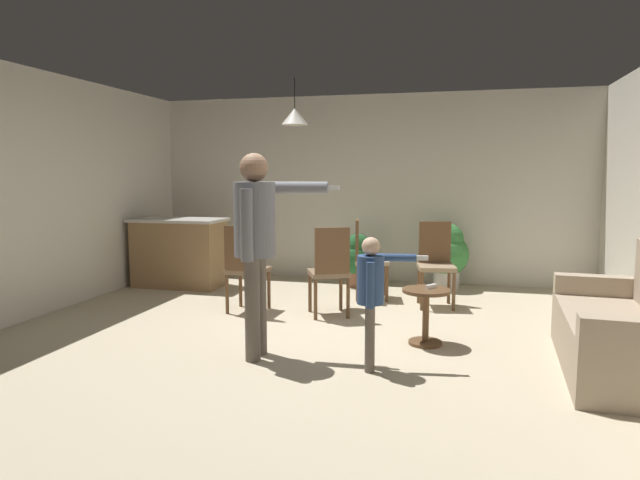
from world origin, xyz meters
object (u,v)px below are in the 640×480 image
(side_table_by_couch, at_px, (426,310))
(dining_chair_spare, at_px, (436,260))
(person_adult, at_px, (256,233))
(potted_plant_by_wall, at_px, (358,257))
(dining_chair_by_counter, at_px, (366,256))
(dining_chair_centre_back, at_px, (330,268))
(person_child, at_px, (372,288))
(spare_remote_on_table, at_px, (431,286))
(couch_floral, at_px, (629,332))
(kitchen_counter, at_px, (179,252))
(dining_chair_near_wall, at_px, (245,265))
(potted_plant_corner, at_px, (447,253))

(side_table_by_couch, height_order, dining_chair_spare, dining_chair_spare)
(person_adult, height_order, potted_plant_by_wall, person_adult)
(dining_chair_by_counter, distance_m, dining_chair_centre_back, 1.02)
(dining_chair_by_counter, relative_size, dining_chair_centre_back, 1.00)
(person_child, bearing_deg, dining_chair_spare, 162.29)
(spare_remote_on_table, bearing_deg, dining_chair_by_counter, 117.61)
(dining_chair_spare, bearing_deg, person_adult, 48.91)
(dining_chair_by_counter, bearing_deg, couch_floral, 39.12)
(person_child, distance_m, dining_chair_centre_back, 1.69)
(dining_chair_spare, bearing_deg, potted_plant_by_wall, -49.56)
(kitchen_counter, bearing_deg, person_child, -40.40)
(person_adult, xyz_separation_m, dining_chair_centre_back, (0.29, 1.47, -0.53))
(person_child, xyz_separation_m, potted_plant_by_wall, (-0.70, 3.26, -0.26))
(dining_chair_centre_back, xyz_separation_m, spare_remote_on_table, (1.12, -0.71, -0.01))
(dining_chair_near_wall, height_order, spare_remote_on_table, dining_chair_near_wall)
(couch_floral, distance_m, dining_chair_spare, 2.50)
(person_child, bearing_deg, person_adult, -101.54)
(person_adult, bearing_deg, spare_remote_on_table, 116.27)
(side_table_by_couch, relative_size, person_child, 0.48)
(person_child, xyz_separation_m, potted_plant_corner, (0.51, 3.38, -0.17))
(potted_plant_corner, bearing_deg, dining_chair_by_counter, -138.53)
(dining_chair_centre_back, xyz_separation_m, potted_plant_by_wall, (-0.00, 1.73, -0.14))
(kitchen_counter, bearing_deg, dining_chair_by_counter, -2.78)
(potted_plant_corner, bearing_deg, person_adult, -114.19)
(dining_chair_by_counter, xyz_separation_m, potted_plant_by_wall, (-0.24, 0.74, -0.14))
(dining_chair_centre_back, relative_size, spare_remote_on_table, 7.69)
(kitchen_counter, bearing_deg, potted_plant_by_wall, 14.11)
(kitchen_counter, xyz_separation_m, dining_chair_spare, (3.52, -0.30, 0.07))
(person_child, xyz_separation_m, spare_remote_on_table, (0.42, 0.83, -0.13))
(side_table_by_couch, distance_m, person_adult, 1.72)
(kitchen_counter, bearing_deg, dining_chair_centre_back, -24.86)
(dining_chair_centre_back, bearing_deg, potted_plant_by_wall, 65.35)
(side_table_by_couch, xyz_separation_m, person_child, (-0.38, -0.78, 0.34))
(person_child, relative_size, dining_chair_spare, 1.08)
(dining_chair_by_counter, xyz_separation_m, potted_plant_corner, (0.97, 0.86, -0.05))
(person_adult, height_order, dining_chair_by_counter, person_adult)
(person_child, xyz_separation_m, dining_chair_by_counter, (-0.46, 2.53, -0.12))
(spare_remote_on_table, bearing_deg, kitchen_counter, 152.73)
(couch_floral, bearing_deg, spare_remote_on_table, 79.28)
(couch_floral, relative_size, side_table_by_couch, 3.55)
(potted_plant_by_wall, bearing_deg, spare_remote_on_table, -65.20)
(person_adult, height_order, dining_chair_centre_back, person_adult)
(side_table_by_couch, bearing_deg, dining_chair_centre_back, 145.25)
(person_child, distance_m, potted_plant_by_wall, 3.35)
(person_child, height_order, potted_plant_corner, person_child)
(person_child, height_order, dining_chair_near_wall, person_child)
(spare_remote_on_table, bearing_deg, potted_plant_by_wall, 114.80)
(person_adult, distance_m, potted_plant_by_wall, 3.29)
(dining_chair_by_counter, height_order, potted_plant_corner, dining_chair_by_counter)
(dining_chair_near_wall, height_order, dining_chair_spare, same)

